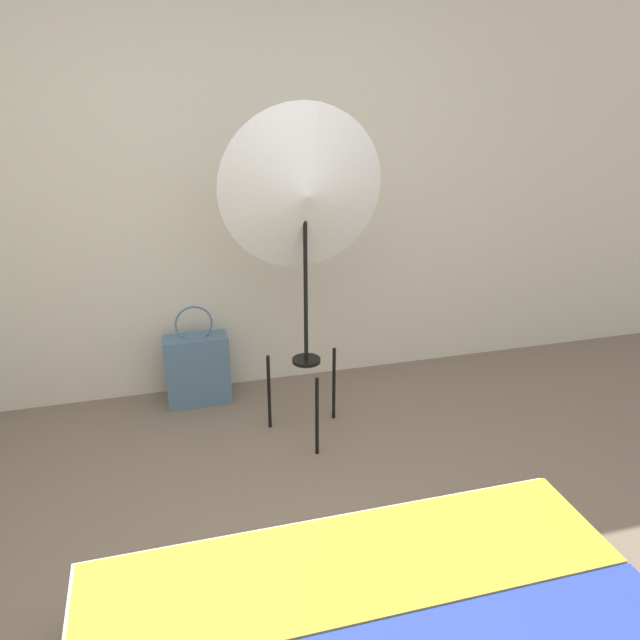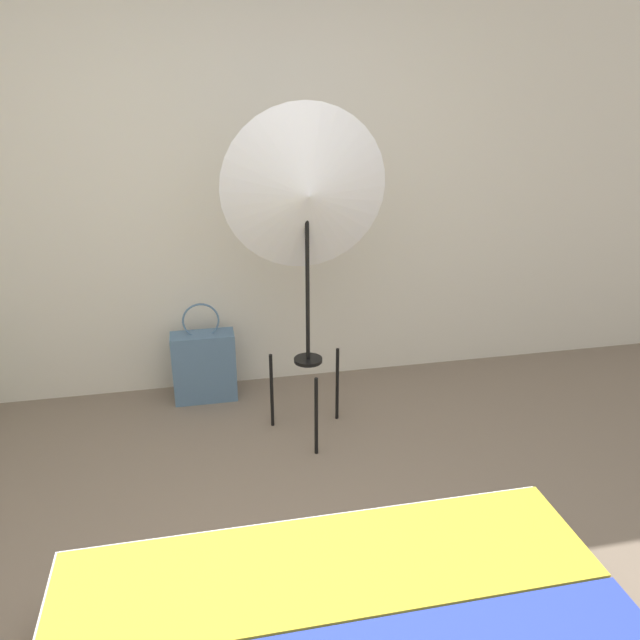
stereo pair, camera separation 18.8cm
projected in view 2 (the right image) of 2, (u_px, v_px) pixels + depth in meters
wall_back at (215, 187)px, 3.74m from camera, size 8.00×0.05×2.60m
photo_umbrella at (307, 195)px, 3.12m from camera, size 0.86×0.36×1.82m
tote_bag at (204, 366)px, 3.91m from camera, size 0.39×0.17×0.65m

